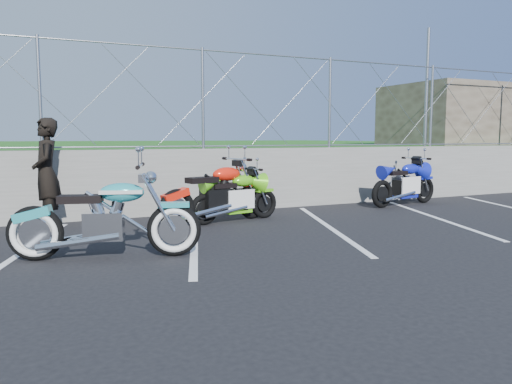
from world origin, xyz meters
name	(u,v)px	position (x,y,z in m)	size (l,w,h in m)	color
ground	(217,253)	(0.00, 0.00, 0.00)	(90.00, 90.00, 0.00)	black
retaining_wall	(155,182)	(0.00, 3.50, 0.65)	(30.00, 0.22, 1.30)	slate
grass_field	(93,160)	(0.00, 13.50, 0.65)	(30.00, 20.00, 1.30)	#194C14
stone_building	(469,116)	(10.50, 5.50, 2.20)	(5.00, 3.00, 1.80)	brown
chain_link_fence	(153,97)	(0.00, 3.50, 2.30)	(28.00, 0.03, 2.00)	gray
sign_pole	(427,88)	(7.20, 3.90, 2.80)	(0.08, 0.08, 3.00)	gray
parking_lines	(266,232)	(1.20, 1.00, 0.00)	(18.29, 4.31, 0.01)	silver
cruiser_turquoise	(108,221)	(-1.36, 0.29, 0.48)	(2.33, 0.89, 1.19)	black
naked_orange	(218,196)	(0.81, 2.15, 0.49)	(2.26, 0.85, 1.15)	black
sportbike_green	(236,199)	(1.18, 2.20, 0.41)	(1.84, 0.65, 0.96)	black
sportbike_blue	(405,185)	(5.45, 2.60, 0.46)	(2.04, 0.73, 1.06)	black
person_standing	(46,174)	(-1.97, 2.87, 0.93)	(0.68, 0.44, 1.86)	black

